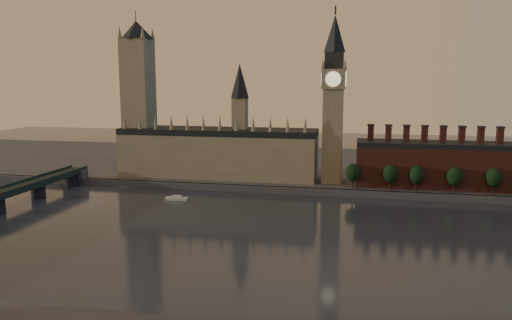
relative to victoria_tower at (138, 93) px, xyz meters
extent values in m
plane|color=black|center=(120.00, -115.00, -59.09)|extent=(900.00, 900.00, 0.00)
cube|color=#4B4B51|center=(120.00, -25.00, -57.09)|extent=(900.00, 4.00, 4.00)
cube|color=#4B4B51|center=(120.00, 65.00, -57.09)|extent=(900.00, 180.00, 4.00)
cube|color=gray|center=(55.00, 0.00, -41.09)|extent=(130.00, 30.00, 28.00)
cube|color=black|center=(55.00, 0.00, -25.09)|extent=(130.00, 30.00, 4.00)
cube|color=gray|center=(70.00, 0.00, -15.09)|extent=(9.00, 9.00, 24.00)
cone|color=black|center=(70.00, 0.00, 7.91)|extent=(12.00, 12.00, 22.00)
cone|color=gray|center=(-4.00, -14.00, -18.09)|extent=(2.60, 2.60, 10.00)
cone|color=gray|center=(6.73, -14.00, -18.09)|extent=(2.60, 2.60, 10.00)
cone|color=gray|center=(17.45, -14.00, -18.09)|extent=(2.60, 2.60, 10.00)
cone|color=gray|center=(28.18, -14.00, -18.09)|extent=(2.60, 2.60, 10.00)
cone|color=gray|center=(38.91, -14.00, -18.09)|extent=(2.60, 2.60, 10.00)
cone|color=gray|center=(49.64, -14.00, -18.09)|extent=(2.60, 2.60, 10.00)
cone|color=gray|center=(60.36, -14.00, -18.09)|extent=(2.60, 2.60, 10.00)
cone|color=gray|center=(71.09, -14.00, -18.09)|extent=(2.60, 2.60, 10.00)
cone|color=gray|center=(81.82, -14.00, -18.09)|extent=(2.60, 2.60, 10.00)
cone|color=gray|center=(92.55, -14.00, -18.09)|extent=(2.60, 2.60, 10.00)
cone|color=gray|center=(103.27, -14.00, -18.09)|extent=(2.60, 2.60, 10.00)
cone|color=gray|center=(114.00, -14.00, -18.09)|extent=(2.60, 2.60, 10.00)
cube|color=gray|center=(0.00, 0.00, -10.09)|extent=(18.00, 18.00, 90.00)
cone|color=black|center=(0.00, 0.00, 40.91)|extent=(24.00, 24.00, 12.00)
cylinder|color=#232326|center=(0.00, 0.00, 46.91)|extent=(0.50, 0.50, 12.00)
cone|color=gray|center=(-8.00, -8.00, 38.91)|extent=(3.00, 3.00, 8.00)
cone|color=gray|center=(8.00, -8.00, 38.91)|extent=(3.00, 3.00, 8.00)
cone|color=gray|center=(-8.00, 8.00, 38.91)|extent=(3.00, 3.00, 8.00)
cone|color=gray|center=(8.00, 8.00, 38.91)|extent=(3.00, 3.00, 8.00)
cube|color=gray|center=(130.00, -5.00, -26.09)|extent=(12.00, 12.00, 58.00)
cube|color=gray|center=(130.00, -5.00, 8.91)|extent=(14.00, 14.00, 12.00)
cube|color=#232326|center=(130.00, -5.00, 19.91)|extent=(11.00, 11.00, 10.00)
cone|color=black|center=(130.00, -5.00, 35.91)|extent=(13.00, 13.00, 22.00)
cylinder|color=#232326|center=(130.00, -5.00, 49.41)|extent=(1.00, 1.00, 5.00)
cylinder|color=beige|center=(130.00, -12.20, 8.91)|extent=(9.00, 0.50, 9.00)
cylinder|color=beige|center=(130.00, 2.20, 8.91)|extent=(9.00, 0.50, 9.00)
cylinder|color=beige|center=(122.80, -5.00, 8.91)|extent=(0.50, 9.00, 9.00)
cylinder|color=beige|center=(137.20, -5.00, 8.91)|extent=(0.50, 9.00, 9.00)
cone|color=gray|center=(123.50, -11.50, 17.91)|extent=(2.00, 2.00, 6.00)
cone|color=gray|center=(136.50, -11.50, 17.91)|extent=(2.00, 2.00, 6.00)
cone|color=gray|center=(123.50, 1.50, 17.91)|extent=(2.00, 2.00, 6.00)
cone|color=gray|center=(136.50, 1.50, 17.91)|extent=(2.00, 2.00, 6.00)
cube|color=brown|center=(200.00, -5.00, -43.09)|extent=(110.00, 25.00, 24.00)
cube|color=black|center=(200.00, -5.00, -29.59)|extent=(110.00, 25.00, 3.00)
cube|color=brown|center=(153.00, -5.00, -23.59)|extent=(3.50, 3.50, 9.00)
cube|color=#232326|center=(153.00, -5.00, -18.59)|extent=(4.20, 4.20, 1.00)
cube|color=brown|center=(163.44, -5.00, -23.59)|extent=(3.50, 3.50, 9.00)
cube|color=#232326|center=(163.44, -5.00, -18.59)|extent=(4.20, 4.20, 1.00)
cube|color=brown|center=(173.89, -5.00, -23.59)|extent=(3.50, 3.50, 9.00)
cube|color=#232326|center=(173.89, -5.00, -18.59)|extent=(4.20, 4.20, 1.00)
cube|color=brown|center=(184.33, -5.00, -23.59)|extent=(3.50, 3.50, 9.00)
cube|color=#232326|center=(184.33, -5.00, -18.59)|extent=(4.20, 4.20, 1.00)
cube|color=brown|center=(194.78, -5.00, -23.59)|extent=(3.50, 3.50, 9.00)
cube|color=#232326|center=(194.78, -5.00, -18.59)|extent=(4.20, 4.20, 1.00)
cube|color=brown|center=(205.22, -5.00, -23.59)|extent=(3.50, 3.50, 9.00)
cube|color=#232326|center=(205.22, -5.00, -18.59)|extent=(4.20, 4.20, 1.00)
cube|color=brown|center=(215.67, -5.00, -23.59)|extent=(3.50, 3.50, 9.00)
cube|color=#232326|center=(215.67, -5.00, -18.59)|extent=(4.20, 4.20, 1.00)
cube|color=brown|center=(226.11, -5.00, -23.59)|extent=(3.50, 3.50, 9.00)
cube|color=#232326|center=(226.11, -5.00, -18.59)|extent=(4.20, 4.20, 1.00)
cylinder|color=black|center=(143.30, -20.22, -52.09)|extent=(0.80, 0.80, 6.00)
ellipsoid|color=black|center=(143.30, -20.22, -45.59)|extent=(8.60, 8.60, 10.75)
cylinder|color=black|center=(164.66, -19.88, -52.09)|extent=(0.80, 0.80, 6.00)
ellipsoid|color=black|center=(164.66, -19.88, -45.59)|extent=(8.60, 8.60, 10.75)
cylinder|color=black|center=(179.36, -19.96, -52.09)|extent=(0.80, 0.80, 6.00)
ellipsoid|color=black|center=(179.36, -19.96, -45.59)|extent=(8.60, 8.60, 10.75)
cylinder|color=black|center=(199.91, -20.66, -52.09)|extent=(0.80, 0.80, 6.00)
ellipsoid|color=black|center=(199.91, -20.66, -45.59)|extent=(8.60, 8.60, 10.75)
cylinder|color=black|center=(220.66, -19.53, -52.09)|extent=(0.80, 0.80, 6.00)
ellipsoid|color=black|center=(220.66, -19.53, -45.59)|extent=(8.60, 8.60, 10.75)
cube|color=#4B4B51|center=(-35.00, -25.00, -52.09)|extent=(14.00, 8.00, 6.00)
cylinder|color=#232326|center=(-35.00, -64.00, -55.21)|extent=(8.00, 8.00, 7.75)
cylinder|color=#232326|center=(-35.00, -30.00, -55.21)|extent=(8.00, 8.00, 7.75)
cube|color=silver|center=(45.46, -53.03, -58.35)|extent=(13.09, 4.76, 1.47)
cube|color=silver|center=(45.46, -53.03, -57.07)|extent=(5.71, 3.21, 1.10)
camera|label=1|loc=(145.36, -314.80, 8.18)|focal=35.00mm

